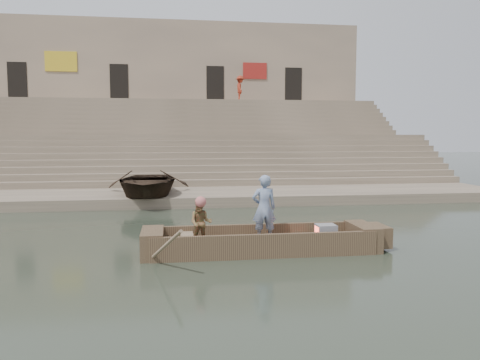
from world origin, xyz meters
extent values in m
plane|color=#262F23|center=(0.00, 0.00, 0.00)|extent=(120.00, 120.00, 0.00)
cube|color=gray|center=(0.00, 8.00, 0.20)|extent=(32.00, 4.00, 0.40)
cube|color=gray|center=(0.00, 15.50, 1.40)|extent=(32.00, 3.00, 2.80)
cube|color=gray|center=(0.00, 22.50, 2.60)|extent=(32.00, 3.00, 5.20)
cube|color=gray|center=(0.00, 10.25, 0.35)|extent=(32.00, 0.50, 0.70)
cube|color=gray|center=(0.00, 10.75, 0.50)|extent=(32.00, 0.50, 1.00)
cube|color=gray|center=(0.00, 11.25, 0.65)|extent=(32.00, 0.50, 1.30)
cube|color=gray|center=(0.00, 11.75, 0.80)|extent=(32.00, 0.50, 1.60)
cube|color=gray|center=(0.00, 12.25, 0.95)|extent=(32.00, 0.50, 1.90)
cube|color=gray|center=(0.00, 12.75, 1.10)|extent=(32.00, 0.50, 2.20)
cube|color=gray|center=(0.00, 13.25, 1.25)|extent=(32.00, 0.50, 2.50)
cube|color=gray|center=(0.00, 13.75, 1.40)|extent=(32.00, 0.50, 2.80)
cube|color=gray|center=(0.00, 17.25, 1.55)|extent=(32.00, 0.50, 3.10)
cube|color=gray|center=(0.00, 17.75, 1.70)|extent=(32.00, 0.50, 3.40)
cube|color=gray|center=(0.00, 18.25, 1.85)|extent=(32.00, 0.50, 3.70)
cube|color=gray|center=(0.00, 18.75, 2.00)|extent=(32.00, 0.50, 4.00)
cube|color=gray|center=(0.00, 19.25, 2.15)|extent=(32.00, 0.50, 4.30)
cube|color=gray|center=(0.00, 19.75, 2.30)|extent=(32.00, 0.50, 4.60)
cube|color=gray|center=(0.00, 20.25, 2.45)|extent=(32.00, 0.50, 4.90)
cube|color=gray|center=(0.00, 20.75, 2.60)|extent=(32.00, 0.50, 5.20)
cube|color=tan|center=(0.00, 26.50, 5.60)|extent=(32.00, 5.00, 11.20)
cube|color=black|center=(-9.00, 24.05, 6.60)|extent=(1.30, 0.18, 2.60)
cube|color=black|center=(-2.00, 24.05, 6.60)|extent=(1.30, 0.18, 2.60)
cube|color=black|center=(5.00, 24.05, 6.60)|extent=(1.30, 0.18, 2.60)
cube|color=black|center=(11.00, 24.05, 6.60)|extent=(1.30, 0.18, 2.60)
cube|color=gold|center=(-6.00, 23.98, 8.00)|extent=(2.20, 0.10, 1.40)
cube|color=maroon|center=(8.00, 23.98, 7.60)|extent=(1.80, 0.10, 1.20)
cube|color=brown|center=(3.78, -0.96, 0.11)|extent=(5.00, 1.30, 0.22)
cube|color=brown|center=(3.78, -1.58, 0.28)|extent=(5.20, 0.12, 0.56)
cube|color=brown|center=(3.78, -0.34, 0.28)|extent=(5.20, 0.12, 0.56)
cube|color=brown|center=(1.23, -0.96, 0.30)|extent=(0.50, 1.30, 0.60)
cube|color=brown|center=(6.33, -0.96, 0.30)|extent=(0.50, 1.30, 0.60)
cube|color=brown|center=(6.73, -0.96, 0.32)|extent=(0.35, 0.90, 0.50)
cube|color=#937A5B|center=(2.03, -0.96, 0.40)|extent=(0.30, 1.20, 0.08)
cylinder|color=#937A5B|center=(1.38, -1.86, 0.30)|extent=(1.03, 2.10, 1.36)
sphere|color=#C36460|center=(2.34, -1.08, 1.25)|extent=(0.26, 0.26, 0.26)
imported|color=navy|center=(3.88, -0.79, 1.03)|extent=(0.59, 0.39, 1.61)
imported|color=#267332|center=(2.34, -1.08, 0.77)|extent=(0.60, 0.51, 1.09)
cube|color=gray|center=(5.38, -0.96, 0.42)|extent=(0.46, 0.42, 0.40)
cube|color=#E5593F|center=(5.17, -0.96, 0.42)|extent=(0.04, 0.34, 0.32)
imported|color=#2D2116|center=(0.69, 7.33, 0.89)|extent=(3.49, 4.83, 0.99)
imported|color=maroon|center=(6.69, 22.55, 6.13)|extent=(0.82, 1.27, 1.85)
camera|label=1|loc=(1.69, -11.94, 2.79)|focal=35.63mm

